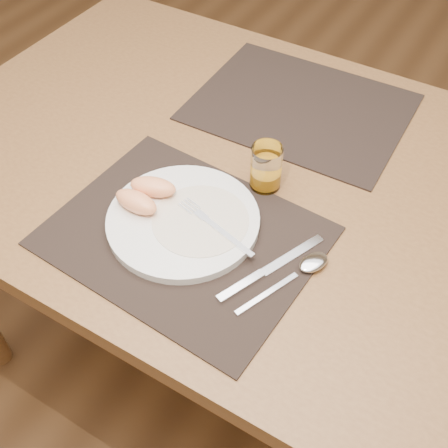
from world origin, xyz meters
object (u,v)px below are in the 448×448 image
at_px(placemat_near, 184,236).
at_px(spoon, 307,267).
at_px(placemat_far, 300,107).
at_px(plate, 183,220).
at_px(fork, 210,223).
at_px(table, 256,199).
at_px(knife, 263,273).
at_px(juice_glass, 266,169).

relative_size(placemat_near, spoon, 2.43).
relative_size(placemat_far, plate, 1.67).
xyz_separation_m(plate, fork, (0.05, 0.01, 0.01)).
bearing_deg(table, plate, -102.32).
distance_m(table, fork, 0.21).
bearing_deg(placemat_near, spoon, 11.30).
height_order(fork, spoon, fork).
relative_size(table, knife, 6.70).
bearing_deg(placemat_far, plate, -93.83).
distance_m(placemat_far, plate, 0.42).
height_order(table, fork, fork).
distance_m(knife, spoon, 0.07).
bearing_deg(table, placemat_far, 93.94).
relative_size(fork, spoon, 0.93).
bearing_deg(knife, fork, 162.97).
distance_m(placemat_far, spoon, 0.45).
distance_m(plate, fork, 0.05).
bearing_deg(fork, placemat_far, 92.95).
relative_size(knife, spoon, 1.13).
distance_m(placemat_near, fork, 0.05).
relative_size(plate, fork, 1.56).
distance_m(table, juice_glass, 0.14).
xyz_separation_m(knife, spoon, (0.06, 0.05, 0.00)).
relative_size(spoon, juice_glass, 2.10).
relative_size(fork, knife, 0.83).
xyz_separation_m(placemat_far, spoon, (0.20, -0.40, 0.01)).
height_order(placemat_near, juice_glass, juice_glass).
bearing_deg(plate, knife, -8.55).
relative_size(fork, juice_glass, 1.95).
xyz_separation_m(placemat_near, placemat_far, (0.01, 0.44, 0.00)).
xyz_separation_m(table, plate, (-0.04, -0.20, 0.10)).
bearing_deg(table, juice_glass, -46.36).
relative_size(placemat_far, fork, 2.60).
relative_size(plate, spoon, 1.46).
bearing_deg(table, fork, -88.23).
bearing_deg(knife, placemat_near, 178.79).
bearing_deg(plate, fork, 13.98).
xyz_separation_m(placemat_near, plate, (-0.02, 0.02, 0.01)).
relative_size(placemat_near, fork, 2.60).
distance_m(plate, juice_glass, 0.18).
xyz_separation_m(table, juice_glass, (0.03, -0.04, 0.13)).
bearing_deg(placemat_far, juice_glass, -79.08).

